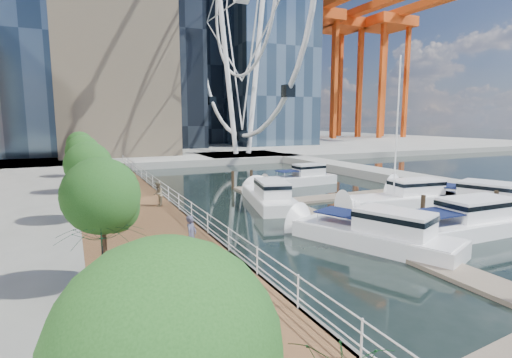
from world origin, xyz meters
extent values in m
plane|color=black|center=(0.00, 0.00, 0.00)|extent=(520.00, 520.00, 0.00)
cube|color=brown|center=(-9.00, 15.00, 0.50)|extent=(6.00, 60.00, 1.00)
cube|color=#595954|center=(-6.00, 15.00, 0.50)|extent=(0.25, 60.00, 1.00)
cube|color=gray|center=(0.00, 102.00, 0.50)|extent=(200.00, 114.00, 1.00)
cube|color=gray|center=(20.00, 20.00, 0.50)|extent=(4.00, 60.00, 1.00)
cube|color=gray|center=(14.00, 52.00, 0.50)|extent=(14.00, 12.00, 1.00)
cube|color=#6D6051|center=(3.00, 10.00, 0.10)|extent=(2.00, 32.00, 0.20)
cube|color=#6D6051|center=(9.00, 8.00, 0.10)|extent=(12.00, 2.00, 0.20)
cube|color=#6D6051|center=(9.00, 18.00, 0.10)|extent=(12.00, 2.00, 0.20)
cylinder|color=white|center=(11.50, 52.00, 14.00)|extent=(0.80, 0.80, 26.00)
cylinder|color=white|center=(16.50, 52.00, 14.00)|extent=(0.80, 0.80, 26.00)
sphere|color=#265B1E|center=(-11.40, -6.00, 4.30)|extent=(2.60, 2.60, 2.60)
cylinder|color=#3F2B1C|center=(-11.40, 4.00, 2.20)|extent=(0.20, 0.20, 2.40)
sphere|color=#265B1E|center=(-11.40, 4.00, 4.30)|extent=(2.60, 2.60, 2.60)
cylinder|color=#3F2B1C|center=(-11.40, 14.00, 2.20)|extent=(0.20, 0.20, 2.40)
sphere|color=#265B1E|center=(-11.40, 14.00, 4.30)|extent=(2.60, 2.60, 2.60)
cylinder|color=#3F2B1C|center=(-11.40, 24.00, 2.20)|extent=(0.20, 0.20, 2.40)
sphere|color=#265B1E|center=(-11.40, 24.00, 4.30)|extent=(2.60, 2.60, 2.60)
cylinder|color=#3F2B1C|center=(-11.40, 34.00, 2.20)|extent=(0.20, 0.20, 2.40)
sphere|color=#265B1E|center=(-11.40, 34.00, 4.30)|extent=(2.60, 2.60, 2.60)
imported|color=#50506A|center=(-7.74, 6.19, 1.87)|extent=(0.73, 0.76, 1.75)
imported|color=#82745A|center=(-7.09, 16.68, 1.84)|extent=(0.87, 0.98, 1.68)
imported|color=#31343E|center=(-9.97, 32.32, 1.77)|extent=(0.97, 0.58, 1.55)
imported|color=#0E331E|center=(-11.50, 3.23, 2.30)|extent=(2.93, 2.98, 2.59)
camera|label=1|loc=(-12.20, -10.07, 6.84)|focal=28.00mm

